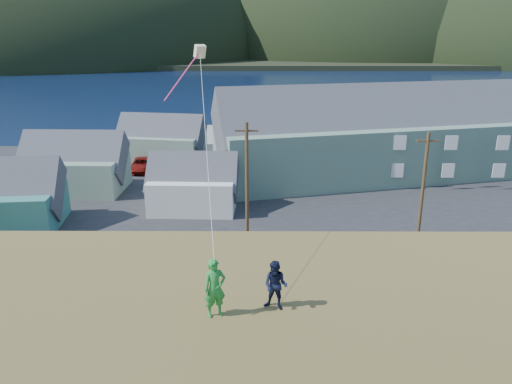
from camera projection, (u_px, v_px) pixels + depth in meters
ground at (238, 258)px, 35.22m from camera, size 900.00×900.00×0.00m
grass_strip at (237, 270)px, 33.31m from camera, size 110.00×8.00×0.10m
waterfront_lot at (245, 186)px, 51.37m from camera, size 72.00×36.00×0.12m
wharf at (208, 137)px, 73.16m from camera, size 26.00×14.00×0.90m
far_shore at (256, 52)px, 348.79m from camera, size 900.00×320.00×2.00m
far_hills at (315, 54)px, 300.17m from camera, size 760.00×265.00×143.00m
lodge at (378, 135)px, 53.13m from camera, size 35.83×17.74×12.15m
shed_teal at (4, 198)px, 39.75m from camera, size 9.38×7.06×6.94m
shed_palegreen_near at (74, 165)px, 48.91m from camera, size 10.16×6.59×7.27m
shed_white at (193, 184)px, 43.86m from camera, size 8.02×5.48×6.28m
shed_palegreen_far at (161, 140)px, 60.49m from camera, size 11.18×7.44×6.99m
utility_poles at (209, 187)px, 35.19m from camera, size 31.13×0.24×9.85m
parked_cars at (161, 165)px, 56.05m from camera, size 24.26×13.32×1.52m
kite_flyer_green at (215, 288)px, 14.60m from camera, size 0.78×0.66×1.81m
kite_flyer_navy at (276, 286)px, 15.02m from camera, size 0.91×0.81×1.56m
kite_rig at (197, 58)px, 21.40m from camera, size 1.28×5.04×10.99m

